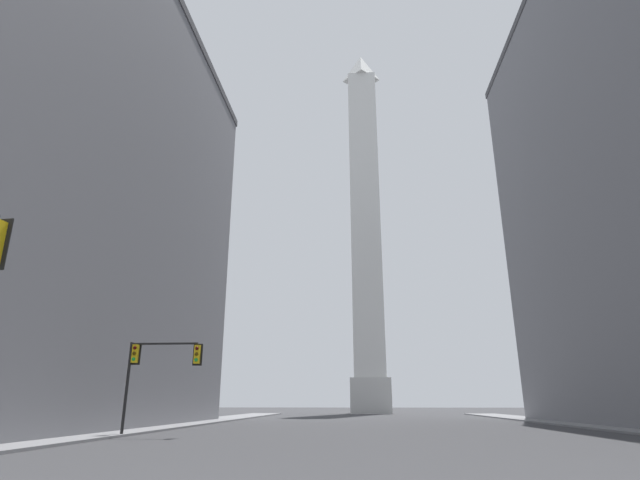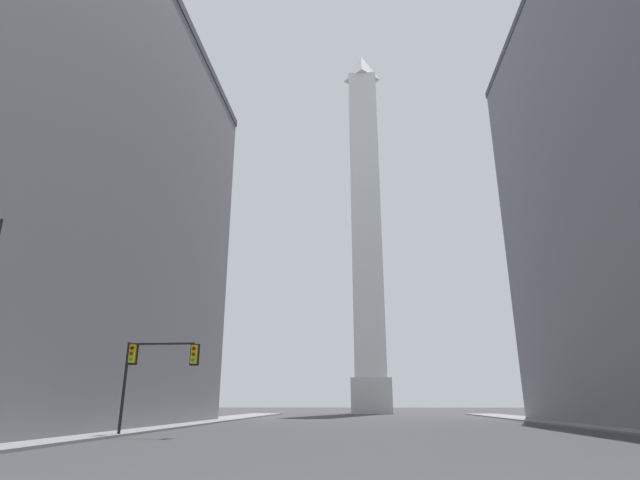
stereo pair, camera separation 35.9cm
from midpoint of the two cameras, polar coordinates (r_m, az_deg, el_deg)
The scene contains 3 objects.
sidewalk_left at distance 38.28m, azimuth -22.43°, elevation -19.57°, with size 5.00×110.73×0.15m, color slate.
obelisk at distance 99.58m, azimuth 5.11°, elevation 2.13°, with size 7.15×7.15×75.32m.
traffic_light_mid_left at distance 33.21m, azimuth -18.77°, elevation -13.25°, with size 4.69×0.52×5.50m.
Camera 1 is at (-1.49, -1.24, 1.94)m, focal length 28.00 mm.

